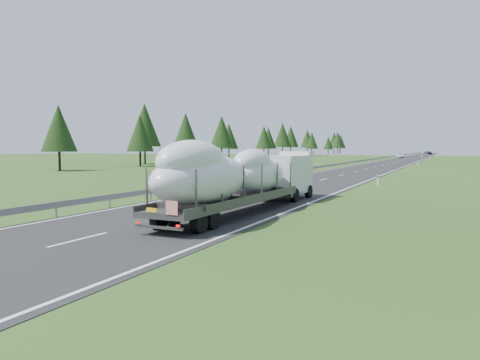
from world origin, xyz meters
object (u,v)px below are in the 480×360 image
at_px(distant_van, 400,156).
at_px(distant_car_blue, 426,152).
at_px(highway_sign, 422,156).
at_px(boat_truck, 240,175).
at_px(distant_car_dark, 430,153).

distance_m(distant_van, distant_car_blue, 120.03).
relative_size(highway_sign, distant_car_blue, 0.59).
height_order(highway_sign, distant_van, highway_sign).
relative_size(boat_truck, distant_car_dark, 3.80).
bearing_deg(distant_van, distant_car_blue, 83.34).
height_order(distant_van, distant_car_dark, distant_car_dark).
bearing_deg(boat_truck, distant_car_blue, 90.91).
bearing_deg(distant_car_dark, highway_sign, -88.39).
bearing_deg(highway_sign, boat_truck, -93.70).
xyz_separation_m(distant_car_dark, distant_car_blue, (-3.40, 36.14, -0.06)).
height_order(boat_truck, distant_car_blue, boat_truck).
bearing_deg(highway_sign, distant_car_blue, 92.65).
xyz_separation_m(highway_sign, boat_truck, (-4.60, -71.22, 0.21)).
height_order(boat_truck, distant_car_dark, boat_truck).
bearing_deg(distant_van, boat_truck, -93.26).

